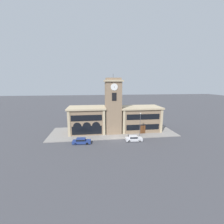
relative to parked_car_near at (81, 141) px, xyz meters
The scene contains 9 objects.
ground_plane 9.09m from the parked_car_near, ahead, with size 300.00×300.00×0.00m, color #424247.
sidewalk_kerb 11.88m from the parked_car_near, 41.21° to the left, with size 37.08×12.56×0.15m.
clock_tower 13.74m from the parked_car_near, 39.25° to the left, with size 5.16×5.16×17.45m.
town_hall_left_wing 9.22m from the parked_car_near, 81.96° to the left, with size 11.08×7.73×7.84m.
town_hall_right_wing 19.70m from the parked_car_near, 26.10° to the left, with size 12.71×7.73×7.63m.
parked_car_near is the anchor object (origin of this frame).
parked_car_mid 13.34m from the parked_car_near, ahead, with size 4.35×2.03×1.37m.
street_lamp 16.24m from the parked_car_near, ahead, with size 0.36×0.36×6.83m.
bollard 12.46m from the parked_car_near, ahead, with size 0.18×0.18×1.06m.
Camera 1 is at (-5.85, -37.26, 14.85)m, focal length 24.00 mm.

